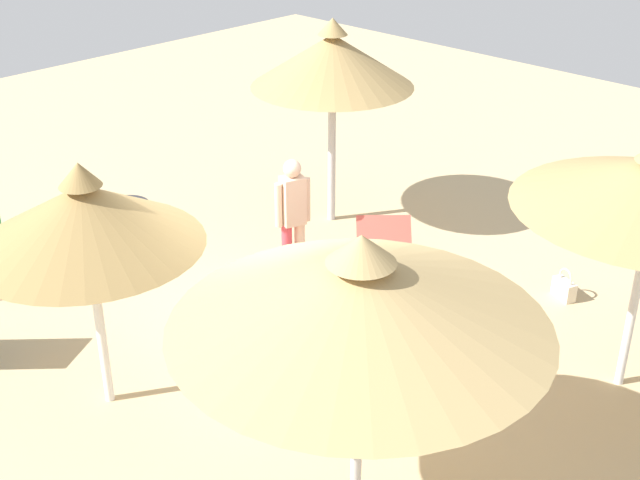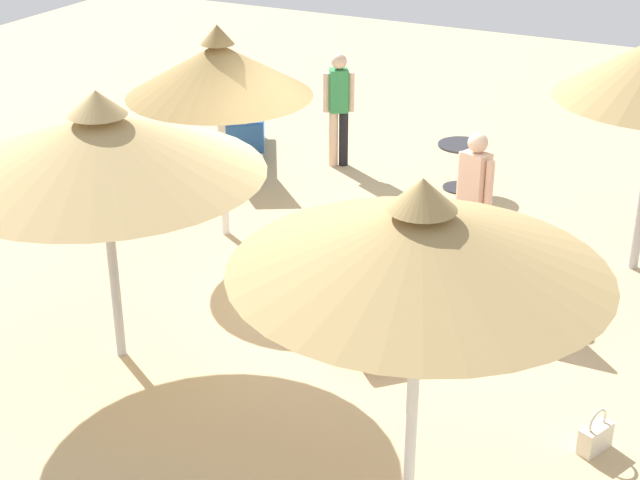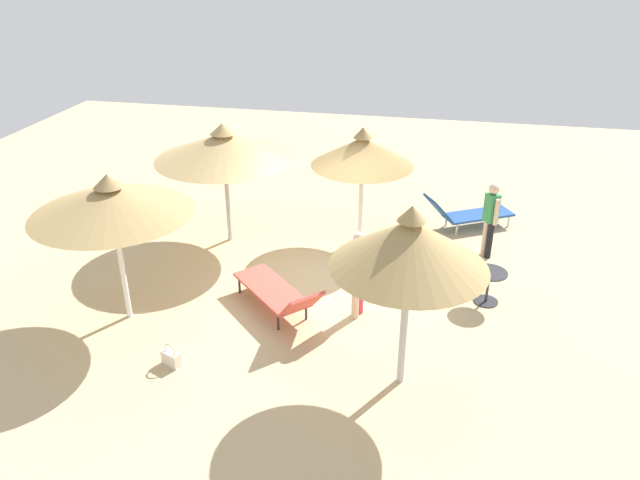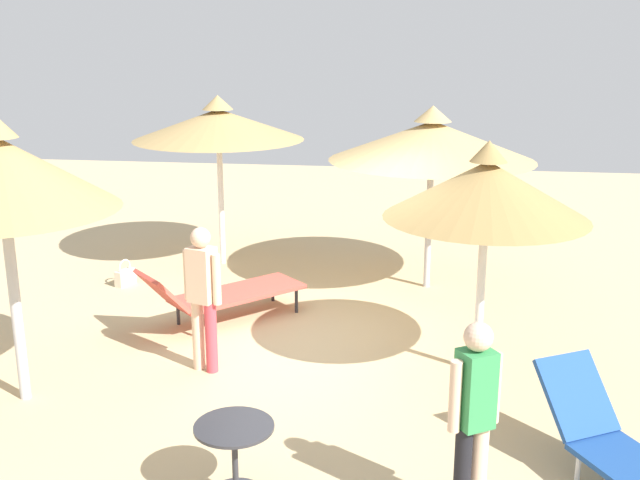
% 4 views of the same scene
% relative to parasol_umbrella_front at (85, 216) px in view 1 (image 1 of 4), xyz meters
% --- Properties ---
extents(ground, '(24.00, 24.00, 0.10)m').
position_rel_parasol_umbrella_front_xyz_m(ground, '(1.77, -0.61, -2.08)').
color(ground, tan).
extents(parasol_umbrella_front, '(2.13, 2.13, 2.54)m').
position_rel_parasol_umbrella_front_xyz_m(parasol_umbrella_front, '(0.00, 0.00, 0.00)').
color(parasol_umbrella_front, white).
rests_on(parasol_umbrella_front, ground).
extents(parasol_umbrella_far_left, '(2.19, 2.19, 2.87)m').
position_rel_parasol_umbrella_front_xyz_m(parasol_umbrella_far_left, '(4.58, 1.28, 0.28)').
color(parasol_umbrella_far_left, '#B2B2B7').
rests_on(parasol_umbrella_far_left, ground).
extents(parasol_umbrella_near_right, '(2.88, 2.88, 2.61)m').
position_rel_parasol_umbrella_front_xyz_m(parasol_umbrella_near_right, '(0.55, -2.79, 0.11)').
color(parasol_umbrella_near_right, '#B2B2B7').
rests_on(parasol_umbrella_near_right, ground).
extents(lounge_chair_back, '(1.97, 1.98, 0.83)m').
position_rel_parasol_umbrella_front_xyz_m(lounge_chair_back, '(3.14, -0.99, -1.62)').
color(lounge_chair_back, '#CC4C3F').
rests_on(lounge_chair_back, ground).
extents(person_standing_near_left, '(0.44, 0.30, 1.62)m').
position_rel_parasol_umbrella_front_xyz_m(person_standing_near_left, '(2.95, 0.38, -1.11)').
color(person_standing_near_left, '#D83F4C').
rests_on(person_standing_near_left, ground).
extents(handbag, '(0.25, 0.34, 0.39)m').
position_rel_parasol_umbrella_front_xyz_m(handbag, '(4.92, -2.24, -1.89)').
color(handbag, beige).
rests_on(handbag, ground).
extents(side_table_round, '(0.64, 0.64, 0.63)m').
position_rel_parasol_umbrella_front_xyz_m(side_table_round, '(2.05, 2.63, -1.60)').
color(side_table_round, '#2D2D33').
rests_on(side_table_round, ground).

